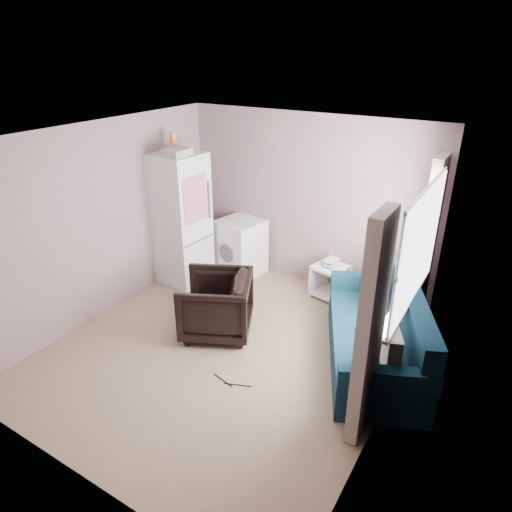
% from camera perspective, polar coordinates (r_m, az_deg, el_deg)
% --- Properties ---
extents(room, '(3.84, 4.24, 2.54)m').
position_cam_1_polar(room, '(4.95, -3.86, 0.24)').
color(room, '#927A5F').
rests_on(room, ground).
extents(armchair, '(1.06, 1.09, 0.86)m').
position_cam_1_polar(armchair, '(5.67, -5.04, -5.76)').
color(armchair, black).
rests_on(armchair, ground).
extents(fridge, '(0.73, 0.71, 2.22)m').
position_cam_1_polar(fridge, '(6.79, -9.37, 4.61)').
color(fridge, silver).
rests_on(fridge, ground).
extents(washing_machine, '(0.72, 0.72, 0.88)m').
position_cam_1_polar(washing_machine, '(7.10, -1.96, 1.24)').
color(washing_machine, silver).
rests_on(washing_machine, ground).
extents(side_table, '(0.52, 0.52, 0.59)m').
position_cam_1_polar(side_table, '(6.59, 9.23, -2.82)').
color(side_table, white).
rests_on(side_table, ground).
extents(sofa, '(1.68, 2.23, 0.91)m').
position_cam_1_polar(sofa, '(5.35, 15.21, -9.94)').
color(sofa, '#0D2D3C').
rests_on(sofa, ground).
extents(window_dressing, '(0.17, 2.62, 2.18)m').
position_cam_1_polar(window_dressing, '(4.96, 18.07, -2.87)').
color(window_dressing, white).
rests_on(window_dressing, ground).
extents(floor_cables, '(0.47, 0.12, 0.01)m').
position_cam_1_polar(floor_cables, '(5.11, -3.24, -15.50)').
color(floor_cables, black).
rests_on(floor_cables, ground).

